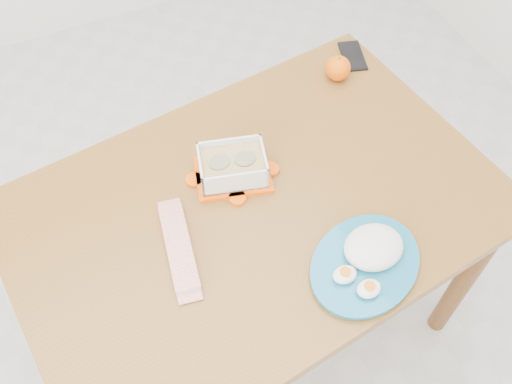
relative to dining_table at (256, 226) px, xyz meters
name	(u,v)px	position (x,y,z in m)	size (l,w,h in m)	color
ground	(211,302)	(-0.12, 0.14, -0.65)	(3.50, 3.50, 0.00)	#B7B7B2
dining_table	(256,226)	(0.00, 0.00, 0.00)	(1.31, 0.96, 0.75)	brown
food_container	(232,166)	(-0.01, 0.11, 0.14)	(0.22, 0.19, 0.08)	#F75207
orange_fruit	(338,68)	(0.41, 0.32, 0.13)	(0.07, 0.07, 0.07)	#FF6005
rice_plate	(368,258)	(0.17, -0.26, 0.12)	(0.38, 0.38, 0.08)	#1A6E93
candy_bar	(179,247)	(-0.22, -0.04, 0.11)	(0.24, 0.06, 0.02)	red
smartphone	(353,56)	(0.50, 0.38, 0.10)	(0.07, 0.13, 0.01)	black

